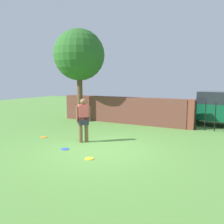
# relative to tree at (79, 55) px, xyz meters

# --- Properties ---
(ground_plane) EXTENTS (40.00, 40.00, 0.00)m
(ground_plane) POSITION_rel_tree_xyz_m (3.68, -4.11, -3.61)
(ground_plane) COLOR #568C3D
(brick_wall) EXTENTS (6.96, 0.50, 1.39)m
(brick_wall) POSITION_rel_tree_xyz_m (2.18, 0.69, -2.92)
(brick_wall) COLOR brown
(brick_wall) RESTS_ON ground
(tree) EXTENTS (2.75, 2.75, 5.01)m
(tree) POSITION_rel_tree_xyz_m (0.00, 0.00, 0.00)
(tree) COLOR brown
(tree) RESTS_ON ground
(person) EXTENTS (0.40, 0.43, 1.62)m
(person) POSITION_rel_tree_xyz_m (2.68, -3.55, -2.72)
(person) COLOR brown
(person) RESTS_ON ground
(fence_gate) EXTENTS (3.03, 0.44, 1.40)m
(fence_gate) POSITION_rel_tree_xyz_m (7.05, 0.69, -2.91)
(fence_gate) COLOR brown
(fence_gate) RESTS_ON ground
(car) EXTENTS (4.39, 2.35, 1.72)m
(car) POSITION_rel_tree_xyz_m (6.98, 2.28, -2.75)
(car) COLOR #0C4C2D
(car) RESTS_ON ground
(frisbee_yellow) EXTENTS (0.27, 0.27, 0.02)m
(frisbee_yellow) POSITION_rel_tree_xyz_m (3.89, -5.01, -3.60)
(frisbee_yellow) COLOR yellow
(frisbee_yellow) RESTS_ON ground
(frisbee_blue) EXTENTS (0.27, 0.27, 0.02)m
(frisbee_blue) POSITION_rel_tree_xyz_m (2.65, -4.60, -3.60)
(frisbee_blue) COLOR blue
(frisbee_blue) RESTS_ON ground
(frisbee_orange) EXTENTS (0.27, 0.27, 0.02)m
(frisbee_orange) POSITION_rel_tree_xyz_m (0.85, -3.71, -3.60)
(frisbee_orange) COLOR orange
(frisbee_orange) RESTS_ON ground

